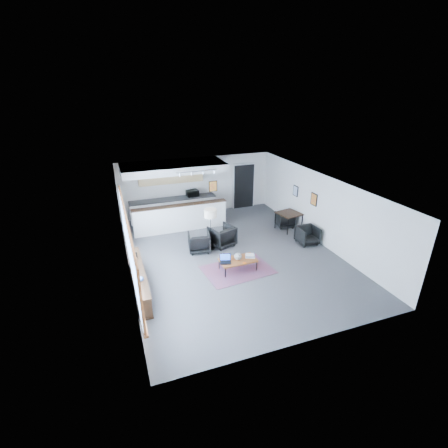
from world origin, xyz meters
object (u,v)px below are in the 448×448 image
object	(u,v)px
book_stack	(250,256)
dining_table	(289,214)
ceramic_pot	(238,256)
coffee_table	(238,260)
armchair_right	(222,235)
dining_chair_far	(285,220)
floor_lamp	(210,215)
armchair_left	(199,241)
microwave	(192,193)
dining_chair_near	(307,236)
laptop	(225,260)

from	to	relation	value
book_stack	dining_table	size ratio (longest dim) A/B	0.37
ceramic_pot	dining_table	bearing A→B (deg)	35.66
coffee_table	armchair_right	xyz separation A→B (m)	(0.11, 1.85, 0.07)
armchair_right	dining_chair_far	world-z (taller)	armchair_right
ceramic_pot	floor_lamp	world-z (taller)	floor_lamp
coffee_table	book_stack	world-z (taller)	book_stack
book_stack	dining_chair_far	bearing A→B (deg)	42.81
armchair_left	dining_table	size ratio (longest dim) A/B	0.76
ceramic_pot	dining_chair_far	bearing A→B (deg)	39.10
armchair_right	dining_table	size ratio (longest dim) A/B	0.83
floor_lamp	microwave	world-z (taller)	floor_lamp
ceramic_pot	dining_chair_near	distance (m)	3.33
armchair_right	coffee_table	bearing A→B (deg)	67.90
laptop	dining_table	bearing A→B (deg)	48.86
book_stack	dining_chair_near	bearing A→B (deg)	17.16
dining_table	dining_chair_far	world-z (taller)	dining_table
laptop	ceramic_pot	bearing A→B (deg)	13.14
armchair_left	dining_chair_near	size ratio (longest dim) A/B	1.22
armchair_left	microwave	bearing A→B (deg)	-91.79
armchair_left	dining_table	distance (m)	4.05
laptop	microwave	distance (m)	5.18
book_stack	floor_lamp	size ratio (longest dim) A/B	0.25
floor_lamp	dining_chair_near	distance (m)	3.79
ceramic_pot	microwave	world-z (taller)	microwave
coffee_table	book_stack	xyz separation A→B (m)	(0.44, 0.03, 0.07)
coffee_table	microwave	world-z (taller)	microwave
book_stack	dining_chair_far	size ratio (longest dim) A/B	0.65
ceramic_pot	microwave	distance (m)	5.19
laptop	floor_lamp	bearing A→B (deg)	104.56
armchair_left	floor_lamp	world-z (taller)	floor_lamp
armchair_right	armchair_left	bearing A→B (deg)	-9.26
armchair_left	dining_chair_near	world-z (taller)	armchair_left
coffee_table	dining_chair_near	size ratio (longest dim) A/B	1.88
laptop	microwave	bearing A→B (deg)	103.33
microwave	ceramic_pot	bearing A→B (deg)	-98.70
book_stack	armchair_left	xyz separation A→B (m)	(-1.25, 1.67, -0.04)
microwave	dining_chair_far	bearing A→B (deg)	-47.58
laptop	dining_chair_near	xyz separation A→B (m)	(3.62, 0.87, -0.14)
floor_lamp	book_stack	bearing A→B (deg)	-64.55
microwave	armchair_left	bearing A→B (deg)	-111.28
laptop	coffee_table	bearing A→B (deg)	15.69
coffee_table	microwave	bearing A→B (deg)	89.97
ceramic_pot	dining_chair_far	size ratio (longest dim) A/B	0.42
dining_table	dining_chair_far	size ratio (longest dim) A/B	1.74
book_stack	dining_chair_far	world-z (taller)	dining_chair_far
ceramic_pot	dining_chair_far	world-z (taller)	ceramic_pot
dining_table	microwave	bearing A→B (deg)	139.18
dining_chair_near	laptop	bearing A→B (deg)	-166.54
dining_chair_near	dining_chair_far	bearing A→B (deg)	89.87
coffee_table	dining_chair_far	distance (m)	4.10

